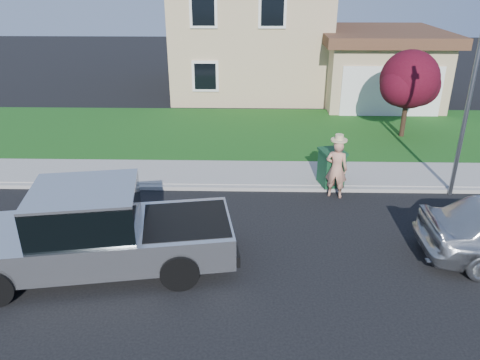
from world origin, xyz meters
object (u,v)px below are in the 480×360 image
ornamental_tree (410,82)px  trash_bin (331,167)px  woman (337,168)px  pickup_truck (95,233)px  street_lamp (471,96)px

ornamental_tree → trash_bin: bearing=-126.9°
woman → ornamental_tree: size_ratio=0.57×
pickup_truck → ornamental_tree: size_ratio=1.87×
woman → trash_bin: woman is taller
trash_bin → street_lamp: 4.41m
pickup_truck → street_lamp: (9.69, 4.13, 2.16)m
ornamental_tree → trash_bin: size_ratio=3.06×
woman → street_lamp: (3.62, 0.16, 2.18)m
street_lamp → ornamental_tree: bearing=82.3°
ornamental_tree → pickup_truck: bearing=-135.7°
pickup_truck → trash_bin: pickup_truck is taller
woman → ornamental_tree: ornamental_tree is taller
trash_bin → street_lamp: size_ratio=0.21×
ornamental_tree → trash_bin: ornamental_tree is taller
ornamental_tree → street_lamp: street_lamp is taller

